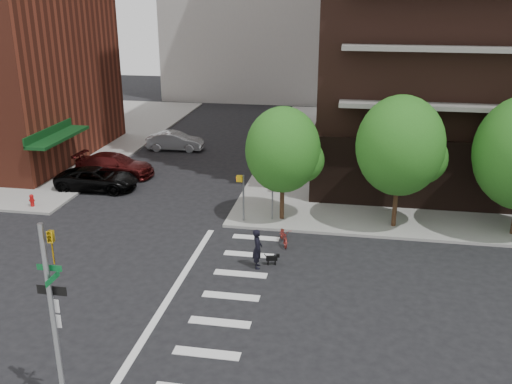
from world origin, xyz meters
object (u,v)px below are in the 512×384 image
at_px(parked_car_silver, 175,141).
at_px(parked_car_black, 97,179).
at_px(traffic_signal, 56,334).
at_px(parked_car_maroon, 115,165).
at_px(scooter, 284,235).
at_px(fire_hydrant, 32,200).
at_px(dog_walker, 257,249).

bearing_deg(parked_car_silver, parked_car_black, 164.51).
height_order(traffic_signal, parked_car_maroon, traffic_signal).
relative_size(traffic_signal, parked_car_silver, 1.36).
xyz_separation_m(parked_car_silver, scooter, (10.70, -15.92, -0.28)).
xyz_separation_m(parked_car_black, parked_car_maroon, (0.00, 2.81, 0.07)).
height_order(fire_hydrant, parked_car_silver, parked_car_silver).
bearing_deg(traffic_signal, parked_car_black, 112.06).
xyz_separation_m(parked_car_black, parked_car_silver, (2.00, 9.89, 0.02)).
height_order(fire_hydrant, dog_walker, dog_walker).
bearing_deg(parked_car_maroon, dog_walker, -132.58).
relative_size(parked_car_black, dog_walker, 2.73).
bearing_deg(dog_walker, fire_hydrant, 60.02).
xyz_separation_m(parked_car_maroon, dog_walker, (11.83, -11.60, 0.16)).
bearing_deg(fire_hydrant, scooter, -8.55).
bearing_deg(fire_hydrant, dog_walker, -19.54).
bearing_deg(scooter, parked_car_silver, 107.31).
bearing_deg(scooter, parked_car_black, 138.00).
height_order(traffic_signal, dog_walker, traffic_signal).
bearing_deg(parked_car_silver, fire_hydrant, 158.48).
xyz_separation_m(fire_hydrant, parked_car_silver, (4.30, 13.67, 0.18)).
height_order(traffic_signal, parked_car_silver, traffic_signal).
height_order(parked_car_maroon, parked_car_silver, parked_car_maroon).
xyz_separation_m(parked_car_black, scooter, (12.70, -6.03, -0.26)).
bearing_deg(parked_car_silver, traffic_signal, -172.86).
bearing_deg(dog_walker, parked_car_silver, 17.32).
bearing_deg(scooter, fire_hydrant, 154.87).
height_order(fire_hydrant, parked_car_black, parked_car_black).
bearing_deg(traffic_signal, parked_car_silver, 101.19).
bearing_deg(parked_car_black, fire_hydrant, 146.10).
bearing_deg(parked_car_maroon, scooter, -122.98).
bearing_deg(parked_car_maroon, fire_hydrant, 162.60).
distance_m(fire_hydrant, parked_car_black, 4.43).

